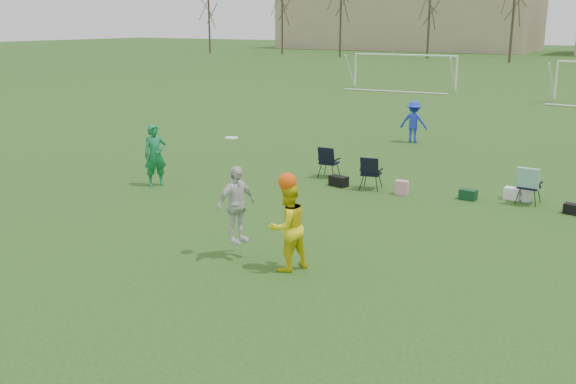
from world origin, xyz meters
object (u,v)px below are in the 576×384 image
Objects in this scene: fielder_blue at (414,122)px; goal_left at (405,62)px; center_contest at (268,217)px; fielder_green_near at (155,155)px.

goal_left is (-8.06, 18.86, 1.10)m from fielder_blue.
center_contest is at bearing -77.31° from goal_left.
fielder_blue is 20.54m from goal_left.
goal_left reaches higher than fielder_blue.
fielder_green_near is at bearing -86.87° from goal_left.
center_contest is 34.70m from goal_left.
center_contest reaches higher than fielder_green_near.
goal_left is at bearing 42.08° from fielder_green_near.
fielder_green_near is 29.81m from goal_left.
fielder_blue is at bearing -71.87° from goal_left.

